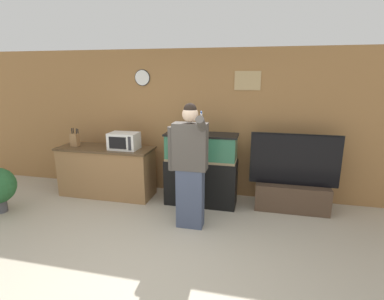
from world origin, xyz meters
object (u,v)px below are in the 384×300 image
person_standing (189,165)px  counter_island (107,171)px  tv_on_stand (292,188)px  microwave (124,141)px  knife_block (75,140)px  aquarium_on_stand (201,169)px

person_standing → counter_island: bearing=155.5°
counter_island → person_standing: 1.98m
counter_island → tv_on_stand: size_ratio=1.24×
microwave → tv_on_stand: size_ratio=0.36×
counter_island → person_standing: bearing=-24.5°
knife_block → person_standing: size_ratio=0.18×
counter_island → microwave: bearing=-3.0°
microwave → knife_block: knife_block is taller
microwave → aquarium_on_stand: bearing=1.5°
knife_block → aquarium_on_stand: aquarium_on_stand is taller
counter_island → person_standing: person_standing is taller
microwave → person_standing: (1.36, -0.78, -0.10)m
microwave → tv_on_stand: (2.86, 0.13, -0.67)m
knife_block → tv_on_stand: 3.88m
knife_block → person_standing: person_standing is taller
counter_island → tv_on_stand: bearing=1.9°
counter_island → microwave: (0.38, -0.02, 0.59)m
microwave → person_standing: person_standing is taller
aquarium_on_stand → tv_on_stand: tv_on_stand is taller
knife_block → tv_on_stand: bearing=2.0°
counter_island → tv_on_stand: 3.25m
microwave → knife_block: size_ratio=1.53×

